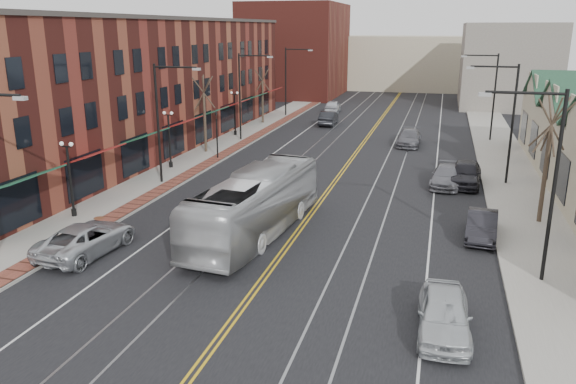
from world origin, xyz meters
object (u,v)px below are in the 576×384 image
Objects in this scene: parked_car_a at (444,314)px; parked_suv at (87,239)px; parked_car_d at (466,173)px; parked_car_c at (446,176)px; transit_bus at (256,204)px; parked_car_b at (482,226)px.

parked_suv is at bearing 167.53° from parked_car_a.
parked_car_d reaches higher than parked_car_a.
parked_car_a reaches higher than parked_car_c.
parked_car_a is (9.50, -7.61, -0.90)m from transit_bus.
transit_bus is 2.20× the size of parked_suv.
parked_suv reaches higher than parked_car_c.
transit_bus is at bearing 139.42° from parked_car_a.
transit_bus is at bearing -142.27° from parked_suv.
parked_car_d is at bearing 84.55° from parked_car_a.
parked_car_c is at bearing 104.96° from parked_car_b.
transit_bus is at bearing -123.17° from parked_car_c.
parked_car_c is 0.95× the size of parked_car_d.
parked_car_a is 1.07× the size of parked_car_b.
parked_car_c is at bearing -154.88° from parked_car_d.
parked_car_c is at bearing -129.46° from parked_suv.
parked_suv is 19.62m from parked_car_b.
transit_bus is at bearing -162.60° from parked_car_b.
parked_car_b is (11.30, 2.57, -0.97)m from transit_bus.
parked_suv is at bearing 38.57° from transit_bus.
parked_car_d is at bearing 24.85° from parked_car_c.
parked_car_a is at bearing -85.71° from parked_car_c.
parked_car_a is 20.52m from parked_car_d.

